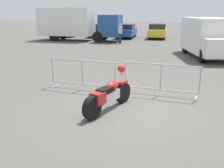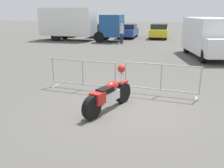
# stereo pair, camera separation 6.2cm
# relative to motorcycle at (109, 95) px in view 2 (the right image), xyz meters

# --- Properties ---
(ground_plane) EXTENTS (120.00, 120.00, 0.00)m
(ground_plane) POSITION_rel_motorcycle_xyz_m (0.43, 0.22, -0.46)
(ground_plane) COLOR #54514C
(motorcycle) EXTENTS (0.92, 2.03, 1.20)m
(motorcycle) POSITION_rel_motorcycle_xyz_m (0.00, 0.00, 0.00)
(motorcycle) COLOR black
(motorcycle) RESTS_ON ground
(crowd_barrier_near) EXTENTS (2.52, 0.70, 1.07)m
(crowd_barrier_near) POSITION_rel_motorcycle_xyz_m (-1.35, 1.62, 0.10)
(crowd_barrier_near) COLOR #9EA0A5
(crowd_barrier_near) RESTS_ON ground
(crowd_barrier_far) EXTENTS (2.52, 0.70, 1.07)m
(crowd_barrier_far) POSITION_rel_motorcycle_xyz_m (1.36, 1.62, 0.10)
(crowd_barrier_far) COLOR #9EA0A5
(crowd_barrier_far) RESTS_ON ground
(box_truck) EXTENTS (7.74, 2.39, 2.98)m
(box_truck) POSITION_rel_motorcycle_xyz_m (-7.19, 16.13, 1.18)
(box_truck) COLOR white
(box_truck) RESTS_ON ground
(delivery_van) EXTENTS (3.00, 5.31, 2.31)m
(delivery_van) POSITION_rel_motorcycle_xyz_m (3.71, 9.68, 0.79)
(delivery_van) COLOR white
(delivery_van) RESTS_ON ground
(parked_car_silver) EXTENTS (1.66, 4.02, 1.36)m
(parked_car_silver) POSITION_rel_motorcycle_xyz_m (-9.30, 20.15, 0.23)
(parked_car_silver) COLOR #B7BABF
(parked_car_silver) RESTS_ON ground
(parked_car_black) EXTENTS (1.67, 4.03, 1.36)m
(parked_car_black) POSITION_rel_motorcycle_xyz_m (-6.13, 20.17, 0.24)
(parked_car_black) COLOR black
(parked_car_black) RESTS_ON ground
(parked_car_blue) EXTENTS (1.73, 4.18, 1.41)m
(parked_car_blue) POSITION_rel_motorcycle_xyz_m (-2.96, 19.77, 0.26)
(parked_car_blue) COLOR #284799
(parked_car_blue) RESTS_ON ground
(parked_car_yellow) EXTENTS (1.77, 4.28, 1.45)m
(parked_car_yellow) POSITION_rel_motorcycle_xyz_m (0.21, 20.10, 0.28)
(parked_car_yellow) COLOR yellow
(parked_car_yellow) RESTS_ON ground
(pedestrian) EXTENTS (0.34, 0.34, 1.69)m
(pedestrian) POSITION_rel_motorcycle_xyz_m (-2.65, 14.82, 0.46)
(pedestrian) COLOR #262838
(pedestrian) RESTS_ON ground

